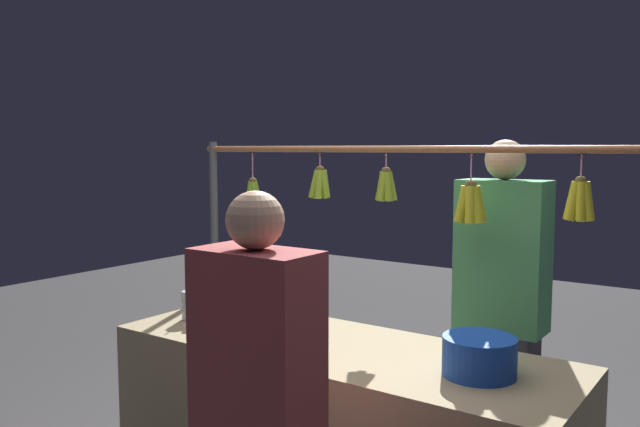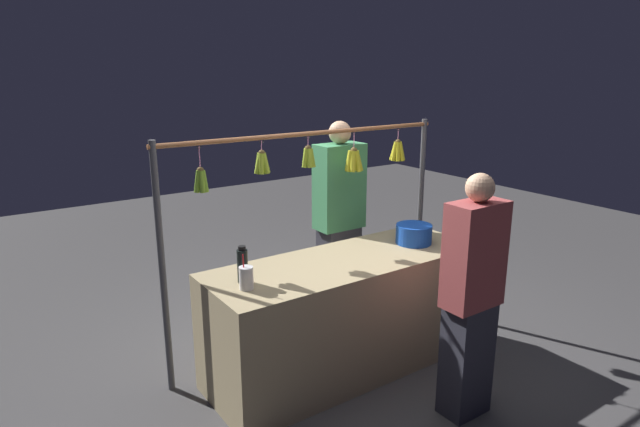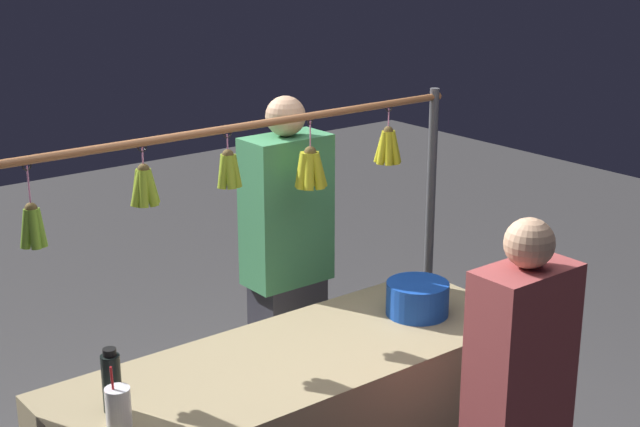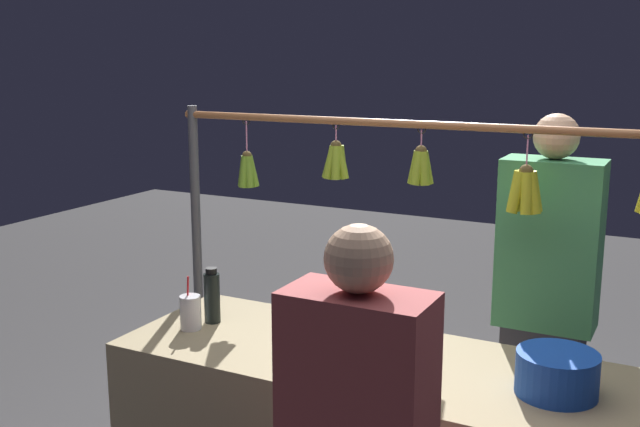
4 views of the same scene
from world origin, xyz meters
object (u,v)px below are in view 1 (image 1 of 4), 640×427
water_bottle (211,294)px  drink_cup (191,305)px  blue_bucket (479,356)px  vendor_person (501,323)px

water_bottle → drink_cup: size_ratio=1.07×
blue_bucket → vendor_person: (0.17, -0.70, -0.06)m
water_bottle → drink_cup: (0.03, 0.11, -0.04)m
drink_cup → vendor_person: vendor_person is taller
water_bottle → blue_bucket: size_ratio=0.87×
blue_bucket → drink_cup: 1.42m
water_bottle → vendor_person: bearing=-151.8°
water_bottle → blue_bucket: 1.39m
water_bottle → drink_cup: bearing=73.6°
water_bottle → drink_cup: water_bottle is taller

